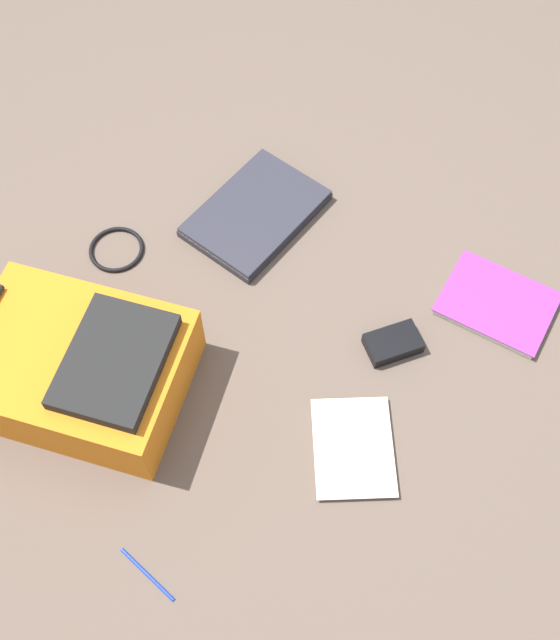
% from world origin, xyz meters
% --- Properties ---
extents(ground_plane, '(4.07, 4.07, 0.00)m').
position_xyz_m(ground_plane, '(0.00, 0.00, 0.00)').
color(ground_plane, brown).
extents(backpack, '(0.46, 0.53, 0.18)m').
position_xyz_m(backpack, '(-0.32, 0.25, 0.08)').
color(backpack, orange).
rests_on(backpack, ground_plane).
extents(laptop, '(0.35, 0.26, 0.03)m').
position_xyz_m(laptop, '(0.27, 0.21, 0.02)').
color(laptop, '#24242C').
rests_on(laptop, ground_plane).
extents(book_red, '(0.28, 0.27, 0.01)m').
position_xyz_m(book_red, '(-0.12, -0.31, 0.01)').
color(book_red, silver).
rests_on(book_red, ground_plane).
extents(book_blue, '(0.21, 0.27, 0.02)m').
position_xyz_m(book_blue, '(0.37, -0.41, 0.01)').
color(book_blue, silver).
rests_on(book_blue, ground_plane).
extents(cable_coil, '(0.13, 0.13, 0.01)m').
position_xyz_m(cable_coil, '(-0.01, 0.44, 0.01)').
color(cable_coil, black).
rests_on(cable_coil, ground_plane).
extents(power_brick, '(0.14, 0.13, 0.03)m').
position_xyz_m(power_brick, '(0.14, -0.26, 0.02)').
color(power_brick, black).
rests_on(power_brick, ground_plane).
extents(pen_black, '(0.03, 0.15, 0.01)m').
position_xyz_m(pen_black, '(-0.57, -0.11, 0.00)').
color(pen_black, '#1933B2').
rests_on(pen_black, ground_plane).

